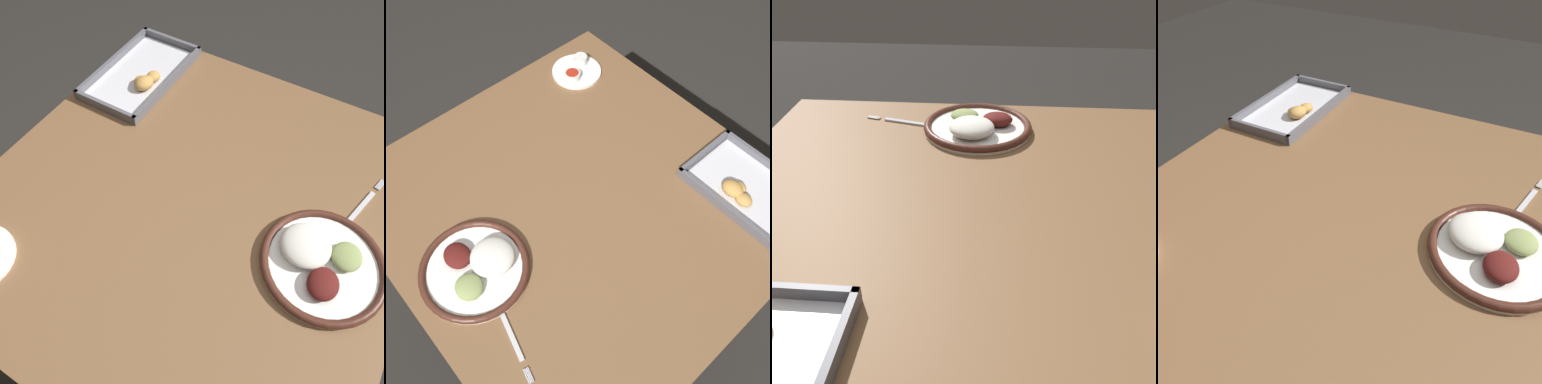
{
  "view_description": "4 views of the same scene",
  "coord_description": "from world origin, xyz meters",
  "views": [
    {
      "loc": [
        -0.44,
        -0.26,
        1.56
      ],
      "look_at": [
        -0.0,
        0.0,
        0.8
      ],
      "focal_mm": 35.0,
      "sensor_mm": 36.0,
      "label": 1
    },
    {
      "loc": [
        0.5,
        -0.45,
        1.84
      ],
      "look_at": [
        -0.0,
        0.0,
        0.8
      ],
      "focal_mm": 42.0,
      "sensor_mm": 36.0,
      "label": 2
    },
    {
      "loc": [
        -0.06,
        0.73,
        1.29
      ],
      "look_at": [
        -0.0,
        0.0,
        0.8
      ],
      "focal_mm": 42.0,
      "sensor_mm": 36.0,
      "label": 3
    },
    {
      "loc": [
        -0.6,
        -0.31,
        1.37
      ],
      "look_at": [
        -0.0,
        0.0,
        0.8
      ],
      "focal_mm": 35.0,
      "sensor_mm": 36.0,
      "label": 4
    }
  ],
  "objects": [
    {
      "name": "ground_plane",
      "position": [
        0.0,
        0.0,
        0.0
      ],
      "size": [
        8.0,
        8.0,
        0.0
      ],
      "primitive_type": "plane",
      "color": "#282623"
    },
    {
      "name": "dining_table",
      "position": [
        0.0,
        0.0,
        0.66
      ],
      "size": [
        1.06,
        1.03,
        0.77
      ],
      "color": "brown",
      "rests_on": "ground_plane"
    },
    {
      "name": "dinner_plate",
      "position": [
        -0.01,
        -0.34,
        0.79
      ],
      "size": [
        0.28,
        0.28,
        0.05
      ],
      "color": "white",
      "rests_on": "dining_table"
    },
    {
      "name": "fork",
      "position": [
        0.18,
        -0.37,
        0.78
      ],
      "size": [
        0.22,
        0.07,
        0.0
      ],
      "rotation": [
        0.0,
        0.0,
        -0.25
      ],
      "color": "silver",
      "rests_on": "dining_table"
    },
    {
      "name": "saucer_plate",
      "position": [
        -0.39,
        0.34,
        0.79
      ],
      "size": [
        0.17,
        0.17,
        0.04
      ],
      "color": "white",
      "rests_on": "dining_table"
    },
    {
      "name": "baking_tray",
      "position": [
        0.31,
        0.37,
        0.79
      ],
      "size": [
        0.38,
        0.22,
        0.04
      ],
      "color": "#595960",
      "rests_on": "dining_table"
    }
  ]
}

